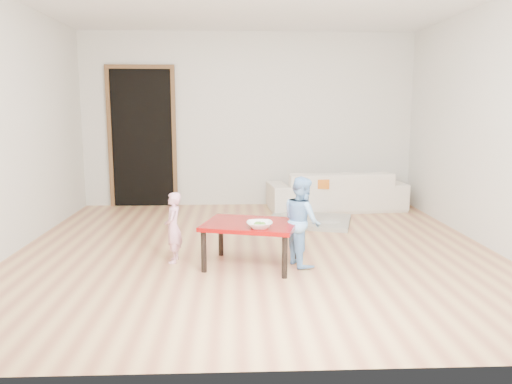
{
  "coord_description": "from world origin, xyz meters",
  "views": [
    {
      "loc": [
        -0.21,
        -5.13,
        1.48
      ],
      "look_at": [
        0.0,
        -0.2,
        0.65
      ],
      "focal_mm": 35.0,
      "sensor_mm": 36.0,
      "label": 1
    }
  ],
  "objects": [
    {
      "name": "bowl",
      "position": [
        0.01,
        -0.79,
        0.45
      ],
      "size": [
        0.23,
        0.23,
        0.06
      ],
      "primitive_type": "imported",
      "color": "white",
      "rests_on": "red_table"
    },
    {
      "name": "child_blue",
      "position": [
        0.42,
        -0.54,
        0.43
      ],
      "size": [
        0.43,
        0.49,
        0.85
      ],
      "primitive_type": "imported",
      "rotation": [
        0.0,
        0.0,
        1.87
      ],
      "color": "#67AFEF",
      "rests_on": "floor"
    },
    {
      "name": "floor",
      "position": [
        0.0,
        0.0,
        0.0
      ],
      "size": [
        5.0,
        5.0,
        0.01
      ],
      "primitive_type": "cube",
      "color": "#B06E4B",
      "rests_on": "ground"
    },
    {
      "name": "back_wall",
      "position": [
        0.0,
        2.5,
        1.3
      ],
      "size": [
        5.0,
        0.02,
        2.6
      ],
      "primitive_type": "cube",
      "color": "silver",
      "rests_on": "floor"
    },
    {
      "name": "doorway",
      "position": [
        -1.6,
        2.48,
        1.02
      ],
      "size": [
        1.02,
        0.08,
        2.11
      ],
      "primitive_type": null,
      "color": "brown",
      "rests_on": "back_wall"
    },
    {
      "name": "child_pink",
      "position": [
        -0.81,
        -0.41,
        0.34
      ],
      "size": [
        0.17,
        0.25,
        0.69
      ],
      "primitive_type": "imported",
      "rotation": [
        0.0,
        0.0,
        -1.57
      ],
      "color": "pink",
      "rests_on": "floor"
    },
    {
      "name": "basin",
      "position": [
        -0.01,
        0.75,
        0.06
      ],
      "size": [
        0.38,
        0.38,
        0.12
      ],
      "primitive_type": "imported",
      "color": "teal",
      "rests_on": "floor"
    },
    {
      "name": "left_wall",
      "position": [
        -2.5,
        0.0,
        1.3
      ],
      "size": [
        0.02,
        5.0,
        2.6
      ],
      "primitive_type": "cube",
      "color": "silver",
      "rests_on": "floor"
    },
    {
      "name": "right_wall",
      "position": [
        2.5,
        0.0,
        1.3
      ],
      "size": [
        0.02,
        5.0,
        2.6
      ],
      "primitive_type": "cube",
      "color": "silver",
      "rests_on": "floor"
    },
    {
      "name": "blanket",
      "position": [
        0.75,
        1.19,
        0.03
      ],
      "size": [
        1.24,
        1.12,
        0.05
      ],
      "primitive_type": null,
      "rotation": [
        0.0,
        0.0,
        -0.27
      ],
      "color": "#A8A595",
      "rests_on": "floor"
    },
    {
      "name": "sofa",
      "position": [
        1.27,
        2.05,
        0.29
      ],
      "size": [
        2.02,
        0.94,
        0.57
      ],
      "primitive_type": "imported",
      "rotation": [
        0.0,
        0.0,
        3.23
      ],
      "color": "silver",
      "rests_on": "floor"
    },
    {
      "name": "cushion",
      "position": [
        0.9,
        1.86,
        0.44
      ],
      "size": [
        0.57,
        0.53,
        0.13
      ],
      "primitive_type": "cube",
      "rotation": [
        0.0,
        0.0,
        -0.23
      ],
      "color": "orange",
      "rests_on": "sofa"
    },
    {
      "name": "broccoli",
      "position": [
        0.01,
        -0.79,
        0.45
      ],
      "size": [
        0.12,
        0.12,
        0.06
      ],
      "primitive_type": null,
      "color": "#2D5919",
      "rests_on": "red_table"
    },
    {
      "name": "red_table",
      "position": [
        -0.07,
        -0.57,
        0.21
      ],
      "size": [
        0.98,
        0.84,
        0.42
      ],
      "primitive_type": null,
      "rotation": [
        0.0,
        0.0,
        -0.27
      ],
      "color": "#7F0706",
      "rests_on": "floor"
    }
  ]
}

